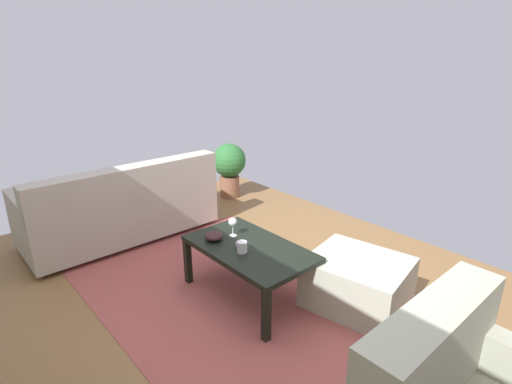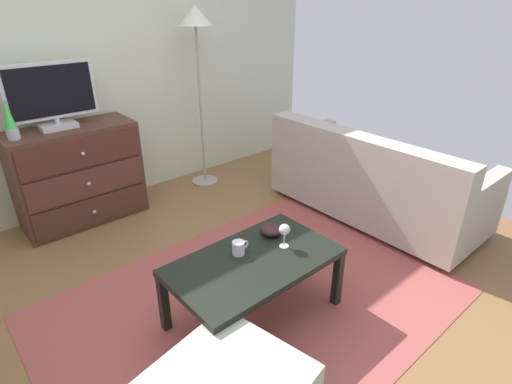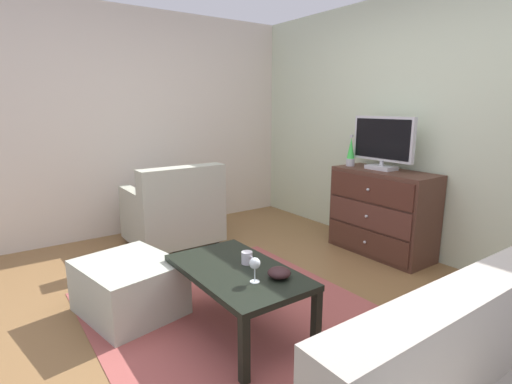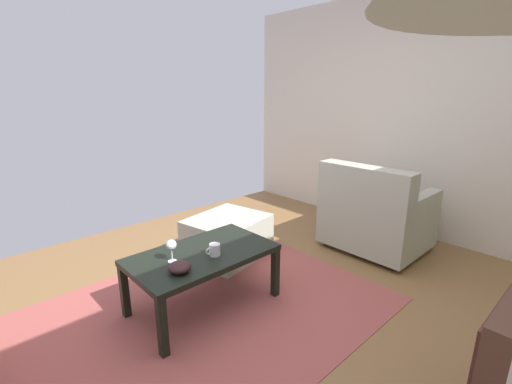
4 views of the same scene
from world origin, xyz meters
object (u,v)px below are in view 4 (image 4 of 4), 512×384
wine_glass (171,246)px  mug (214,250)px  armchair (375,215)px  ottoman (227,237)px  bowl_decorative (180,267)px  coffee_table (203,258)px

wine_glass → mug: (-0.26, 0.12, -0.07)m
wine_glass → armchair: bearing=169.8°
ottoman → bowl_decorative: bearing=36.2°
ottoman → wine_glass: bearing=30.2°
coffee_table → mug: size_ratio=8.94×
wine_glass → ottoman: size_ratio=0.22×
mug → armchair: bearing=172.2°
bowl_decorative → armchair: armchair is taller
mug → bowl_decorative: mug is taller
mug → ottoman: bearing=-134.1°
coffee_table → armchair: 1.84m
bowl_decorative → ottoman: bearing=-143.8°
wine_glass → ottoman: wine_glass is taller
bowl_decorative → armchair: (-2.08, 0.21, -0.11)m
armchair → ottoman: (1.17, -0.87, -0.16)m
bowl_decorative → armchair: bearing=174.3°
bowl_decorative → ottoman: bowl_decorative is taller
coffee_table → bowl_decorative: 0.31m
mug → bowl_decorative: bearing=7.1°
coffee_table → armchair: size_ratio=1.13×
coffee_table → ottoman: (-0.64, -0.53, -0.19)m
coffee_table → bowl_decorative: size_ratio=6.91×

